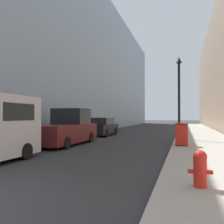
% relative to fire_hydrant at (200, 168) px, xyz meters
% --- Properties ---
extents(sidewalk_right, '(3.86, 60.00, 0.16)m').
position_rel_fire_hydrant_xyz_m(sidewalk_right, '(0.98, 15.51, -0.50)').
color(sidewalk_right, '#9E998E').
rests_on(sidewalk_right, ground).
extents(building_left_glass, '(12.00, 60.00, 16.53)m').
position_rel_fire_hydrant_xyz_m(building_left_glass, '(-15.28, 23.51, 7.69)').
color(building_left_glass, '#849EB2').
rests_on(building_left_glass, ground).
extents(fire_hydrant, '(0.52, 0.41, 0.80)m').
position_rel_fire_hydrant_xyz_m(fire_hydrant, '(0.00, 0.00, 0.00)').
color(fire_hydrant, red).
rests_on(fire_hydrant, sidewalk_right).
extents(trash_bin, '(0.64, 0.62, 1.16)m').
position_rel_fire_hydrant_xyz_m(trash_bin, '(-0.45, 7.75, 0.17)').
color(trash_bin, red).
rests_on(trash_bin, sidewalk_right).
extents(lamppost, '(0.41, 0.41, 5.53)m').
position_rel_fire_hydrant_xyz_m(lamppost, '(-0.64, 11.73, 2.73)').
color(lamppost, black).
rests_on(lamppost, sidewalk_right).
extents(pickup_truck, '(2.19, 5.51, 2.15)m').
position_rel_fire_hydrant_xyz_m(pickup_truck, '(-7.09, 7.79, 0.31)').
color(pickup_truck, '#561919').
rests_on(pickup_truck, ground).
extents(parked_sedan_near, '(1.97, 4.61, 1.55)m').
position_rel_fire_hydrant_xyz_m(parked_sedan_near, '(-7.23, 14.86, 0.14)').
color(parked_sedan_near, black).
rests_on(parked_sedan_near, ground).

